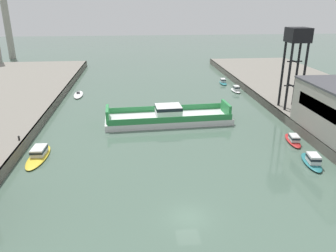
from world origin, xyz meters
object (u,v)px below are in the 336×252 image
moored_boat_near_left (223,82)px  crane_tower (297,44)px  chain_ferry (168,117)px  smokestack_distant_a (4,3)px  moored_boat_mid_left (39,154)px  moored_boat_mid_right (293,139)px  moored_boat_near_right (312,160)px  moored_boat_far_right (78,95)px  moored_boat_far_left (236,89)px

moored_boat_near_left → crane_tower: size_ratio=0.37×
chain_ferry → smokestack_distant_a: (-54.17, 79.63, 19.64)m
moored_boat_mid_left → moored_boat_mid_right: (38.98, 1.60, -0.04)m
moored_boat_near_right → moored_boat_mid_left: (-38.13, 6.00, -0.07)m
moored_boat_mid_left → crane_tower: (43.96, 14.58, 13.28)m
moored_boat_mid_right → crane_tower: 19.25m
moored_boat_mid_left → crane_tower: 48.18m
moored_boat_mid_left → moored_boat_far_right: (0.47, 33.56, -0.28)m
moored_boat_mid_right → moored_boat_far_right: moored_boat_mid_right is taller
chain_ferry → moored_boat_mid_right: bearing=-30.9°
chain_ferry → moored_boat_near_left: (18.05, 29.52, -0.51)m
moored_boat_near_right → moored_boat_mid_right: bearing=83.6°
moored_boat_near_right → moored_boat_mid_right: (0.86, 7.60, -0.11)m
moored_boat_mid_right → chain_ferry: bearing=149.1°
moored_boat_far_left → smokestack_distant_a: smokestack_distant_a is taller
moored_boat_mid_right → smokestack_distant_a: bearing=128.8°
chain_ferry → moored_boat_mid_right: (18.91, -11.34, -0.50)m
moored_boat_near_left → moored_boat_far_left: size_ratio=1.11×
chain_ferry → moored_boat_mid_right: 22.05m
moored_boat_near_left → moored_boat_far_left: bearing=-84.1°
chain_ferry → moored_boat_near_right: size_ratio=3.78×
moored_boat_mid_right → moored_boat_far_right: size_ratio=0.85×
crane_tower → moored_boat_mid_left: bearing=-161.7°
moored_boat_near_right → smokestack_distant_a: size_ratio=0.16×
moored_boat_mid_right → moored_boat_far_right: (-38.51, 31.96, -0.25)m
moored_boat_mid_left → moored_boat_near_left: bearing=48.1°
moored_boat_near_left → crane_tower: bearing=-78.2°
moored_boat_mid_left → moored_boat_far_left: (39.05, 33.43, 0.05)m
moored_boat_near_right → smokestack_distant_a: smokestack_distant_a is taller
moored_boat_near_left → moored_boat_near_right: moored_boat_near_right is taller
moored_boat_mid_right → smokestack_distant_a: smokestack_distant_a is taller
moored_boat_mid_left → moored_boat_mid_right: bearing=2.3°
moored_boat_far_right → crane_tower: bearing=-23.6°
moored_boat_near_right → moored_boat_mid_right: size_ratio=1.02×
moored_boat_near_right → moored_boat_mid_left: 38.60m
moored_boat_mid_right → smokestack_distant_a: (-73.08, 90.97, 20.15)m
moored_boat_far_left → moored_boat_mid_right: bearing=-90.1°
smokestack_distant_a → crane_tower: bearing=-45.0°
moored_boat_mid_left → moored_boat_far_left: bearing=40.6°
smokestack_distant_a → moored_boat_near_left: bearing=-34.8°
chain_ferry → moored_boat_near_right: (18.05, -18.93, -0.40)m
chain_ferry → moored_boat_far_left: (18.98, 20.50, -0.42)m
smokestack_distant_a → moored_boat_far_left: bearing=-39.0°
moored_boat_mid_left → moored_boat_far_left: 51.41m
moored_boat_mid_right → crane_tower: bearing=69.0°
chain_ferry → moored_boat_far_left: bearing=47.2°
moored_boat_mid_left → smokestack_distant_a: size_ratio=0.21×
moored_boat_mid_left → smokestack_distant_a: smokestack_distant_a is taller
chain_ferry → moored_boat_far_right: size_ratio=3.28×
smokestack_distant_a → moored_boat_far_right: bearing=-59.6°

